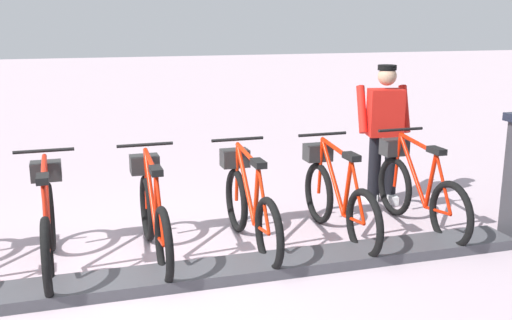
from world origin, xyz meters
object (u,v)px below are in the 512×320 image
object	(u,v)px
bike_docked_3	(153,213)
bike_docked_1	(337,196)
bike_docked_0	(417,189)
bike_docked_4	(48,223)
worker_near_rack	(384,128)
bike_docked_2	(249,204)

from	to	relation	value
bike_docked_3	bike_docked_1	bearing A→B (deg)	-90.00
bike_docked_0	bike_docked_4	distance (m)	3.71
bike_docked_4	worker_near_rack	bearing A→B (deg)	-76.00
bike_docked_2	bike_docked_4	world-z (taller)	same
bike_docked_1	bike_docked_2	world-z (taller)	same
worker_near_rack	bike_docked_1	bearing A→B (deg)	132.71
bike_docked_2	bike_docked_3	xyz separation A→B (m)	(0.00, 0.93, 0.00)
bike_docked_0	bike_docked_1	distance (m)	0.93
bike_docked_3	bike_docked_4	size ratio (longest dim) A/B	1.00
bike_docked_2	bike_docked_4	xyz separation A→B (m)	(0.00, 1.86, 0.00)
bike_docked_1	bike_docked_2	distance (m)	0.93
bike_docked_0	bike_docked_1	world-z (taller)	same
bike_docked_0	bike_docked_3	xyz separation A→B (m)	(0.00, 2.78, 0.00)
bike_docked_1	bike_docked_4	world-z (taller)	same
bike_docked_3	bike_docked_4	bearing A→B (deg)	90.00
worker_near_rack	bike_docked_4	bearing A→B (deg)	104.00
bike_docked_4	bike_docked_1	bearing A→B (deg)	-90.00
bike_docked_1	worker_near_rack	distance (m)	1.48
bike_docked_0	bike_docked_3	world-z (taller)	same
bike_docked_0	bike_docked_4	world-z (taller)	same
bike_docked_0	bike_docked_3	distance (m)	2.78
bike_docked_0	worker_near_rack	size ratio (longest dim) A/B	1.04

